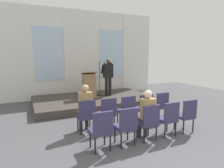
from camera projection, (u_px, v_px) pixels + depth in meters
ground_plane at (161, 150)px, 4.36m from camera, size 16.61×16.61×0.00m
rear_partition at (82, 54)px, 9.77m from camera, size 8.20×0.14×4.37m
stage_platform at (94, 100)px, 8.48m from camera, size 5.06×2.94×0.29m
speaker at (108, 74)px, 8.68m from camera, size 0.52×0.69×1.70m
mic_stand at (99, 88)px, 8.84m from camera, size 0.28×0.28×1.55m
lectern at (89, 85)px, 8.30m from camera, size 0.60×0.48×1.16m
chair_r0_c0 at (86, 114)px, 5.23m from camera, size 0.46×0.44×0.94m
audience_r0_c0 at (85, 106)px, 5.27m from camera, size 0.36×0.39×1.35m
chair_r0_c1 at (107, 111)px, 5.49m from camera, size 0.46×0.44×0.94m
chair_r0_c2 at (127, 109)px, 5.76m from camera, size 0.46×0.44×0.94m
chair_r0_c3 at (144, 106)px, 6.02m from camera, size 0.46×0.44×0.94m
chair_r0_c4 at (160, 104)px, 6.28m from camera, size 0.46×0.44×0.94m
chair_r1_c0 at (101, 128)px, 4.22m from camera, size 0.46×0.44×0.94m
chair_r1_c1 at (126, 124)px, 4.48m from camera, size 0.46×0.44×0.94m
chair_r1_c2 at (149, 120)px, 4.75m from camera, size 0.46×0.44×0.94m
audience_r1_c2 at (147, 112)px, 4.80m from camera, size 0.36×0.39×1.29m
chair_r1_c3 at (168, 117)px, 5.01m from camera, size 0.46×0.44×0.94m
chair_r1_c4 at (186, 114)px, 5.27m from camera, size 0.46×0.44×0.94m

